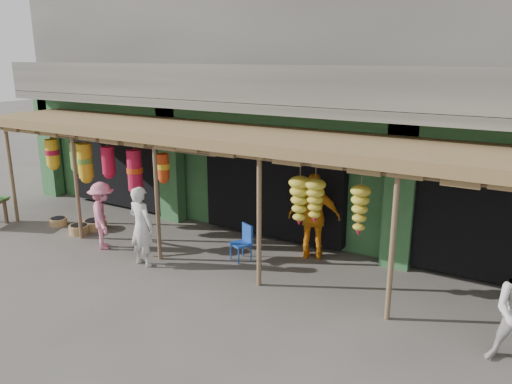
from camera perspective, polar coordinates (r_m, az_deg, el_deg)
The scene contains 10 objects.
ground at distance 10.44m, azimuth -3.88°, elevation -8.91°, with size 80.00×80.00×0.00m, color #514C47.
building at distance 13.82m, azimuth 7.62°, elevation 11.43°, with size 16.40×6.80×7.00m.
awning at distance 10.40m, azimuth -2.27°, elevation 5.86°, with size 14.00×2.70×2.79m.
blue_chair at distance 10.78m, azimuth -1.44°, elevation -5.56°, with size 0.50×0.50×0.78m.
basket_left at distance 14.01m, azimuth -21.68°, elevation -3.16°, with size 0.45×0.45×0.19m, color olive.
basket_mid at distance 13.39m, azimuth -17.94°, elevation -3.57°, with size 0.59×0.59×0.23m, color #9D7546.
basket_right at distance 13.17m, azimuth -19.56°, elevation -4.04°, with size 0.49×0.49×0.22m, color olive.
person_front at distance 10.64m, azimuth -12.97°, elevation -3.85°, with size 0.62×0.41×1.71m, color silver.
person_vendor at distance 10.76m, azimuth 6.67°, elevation -2.81°, with size 1.11×0.46×1.89m, color orange.
person_shopper at distance 11.83m, azimuth -17.14°, elevation -2.60°, with size 1.00×0.58×1.55m, color pink.
Camera 1 is at (5.46, -7.79, 4.29)m, focal length 35.00 mm.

